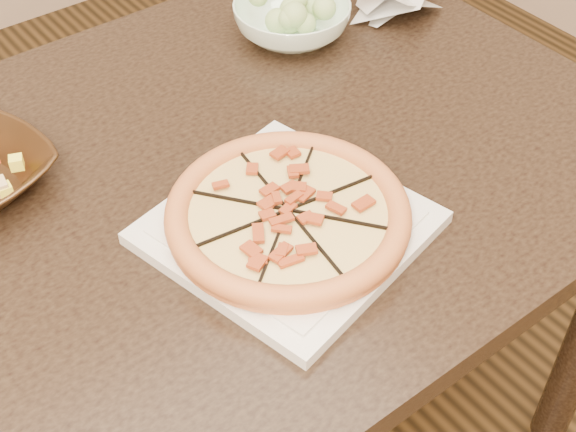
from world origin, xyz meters
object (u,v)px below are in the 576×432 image
Objects in this scene: pizza at (288,214)px; salad_bowl at (292,20)px; plate at (288,227)px; dining_table at (180,241)px.

pizza is 0.47m from salad_bowl.
salad_bowl reaches higher than pizza.
plate is at bearing -166.73° from pizza.
dining_table is 4.41× the size of pizza.
pizza reaches higher than plate.
dining_table is 0.44m from salad_bowl.
pizza reaches higher than dining_table.
salad_bowl reaches higher than plate.
pizza is at bearing -127.91° from salad_bowl.
salad_bowl is at bearing 52.09° from pizza.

